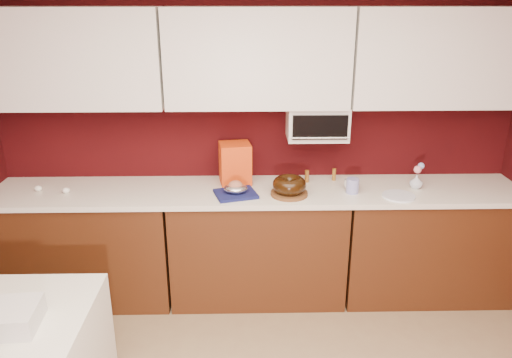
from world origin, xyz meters
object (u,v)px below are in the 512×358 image
Objects in this scene: bundt_cake at (289,185)px; blue_jar at (353,186)px; toaster_oven at (317,122)px; pandoro_box at (235,163)px; foil_ham_nest at (236,188)px; flower_vase at (416,181)px; newspaper_stack at (5,318)px; coffee_mug at (350,183)px.

blue_jar is at bearing 4.51° from bundt_cake.
toaster_oven is 1.43× the size of pandoro_box.
toaster_oven is at bearing -7.94° from pandoro_box.
foil_ham_nest is 1.48× the size of flower_vase.
newspaper_stack is (-1.10, -1.32, -0.15)m from foil_ham_nest.
toaster_oven reaches higher than coffee_mug.
pandoro_box is at bearing 55.56° from newspaper_stack.
pandoro_box reaches higher than blue_jar.
bundt_cake is at bearing -0.73° from foil_ham_nest.
foil_ham_nest is 0.56× the size of newspaper_stack.
pandoro_box is 0.89m from coffee_mug.
toaster_oven is at bearing 51.80° from bundt_cake.
newspaper_stack is (-1.71, -1.60, -0.57)m from toaster_oven.
blue_jar is at bearing -45.23° from toaster_oven.
coffee_mug is at bearing -178.02° from flower_vase.
coffee_mug is 0.07m from blue_jar.
coffee_mug is at bearing 91.40° from blue_jar.
pandoro_box reaches higher than newspaper_stack.
newspaper_stack is at bearing -145.38° from blue_jar.
coffee_mug is at bearing 6.69° from foil_ham_nest.
bundt_cake is 2.61× the size of coffee_mug.
blue_jar is (0.47, 0.04, -0.02)m from bundt_cake.
flower_vase is at bearing 7.22° from bundt_cake.
toaster_oven is 0.54m from bundt_cake.
blue_jar is (0.25, -0.25, -0.42)m from toaster_oven.
bundt_cake is at bearing -172.78° from flower_vase.
toaster_oven is at bearing 167.76° from flower_vase.
toaster_oven reaches higher than bundt_cake.
toaster_oven reaches higher than blue_jar.
bundt_cake is (-0.22, -0.28, -0.39)m from toaster_oven.
pandoro_box is 1.38m from flower_vase.
newspaper_stack is (-1.49, -1.31, -0.18)m from bundt_cake.
foil_ham_nest is 1.37m from flower_vase.
newspaper_stack is at bearing -149.68° from flower_vase.
coffee_mug is 0.50m from flower_vase.
flower_vase is (0.75, -0.16, -0.42)m from toaster_oven.
bundt_cake is 1.42× the size of foil_ham_nest.
pandoro_box is (-0.40, 0.27, 0.08)m from bundt_cake.
coffee_mug is 0.85× the size of blue_jar.
pandoro_box is at bearing 145.32° from bundt_cake.
coffee_mug is at bearing -19.92° from pandoro_box.
bundt_cake reaches higher than foil_ham_nest.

